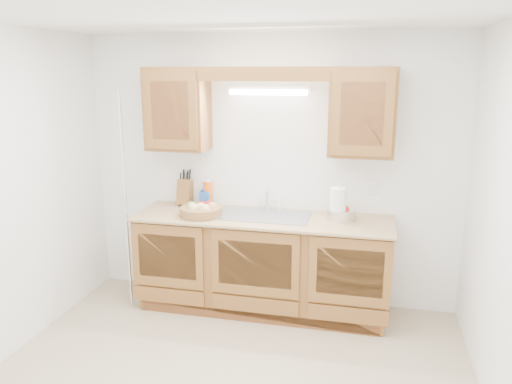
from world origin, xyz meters
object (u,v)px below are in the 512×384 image
(paper_towel, at_px, (338,205))
(apple_bowl, at_px, (341,213))
(knife_block, at_px, (185,192))
(fruit_basket, at_px, (201,210))

(paper_towel, bearing_deg, apple_bowl, 55.31)
(knife_block, height_order, paper_towel, paper_towel)
(fruit_basket, xyz_separation_m, apple_bowl, (1.23, 0.15, 0.00))
(knife_block, bearing_deg, fruit_basket, -51.10)
(fruit_basket, bearing_deg, apple_bowl, 6.94)
(fruit_basket, xyz_separation_m, knife_block, (-0.28, 0.33, 0.07))
(fruit_basket, height_order, apple_bowl, apple_bowl)
(fruit_basket, bearing_deg, paper_towel, 5.19)
(fruit_basket, bearing_deg, knife_block, 129.86)
(apple_bowl, bearing_deg, knife_block, 173.04)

